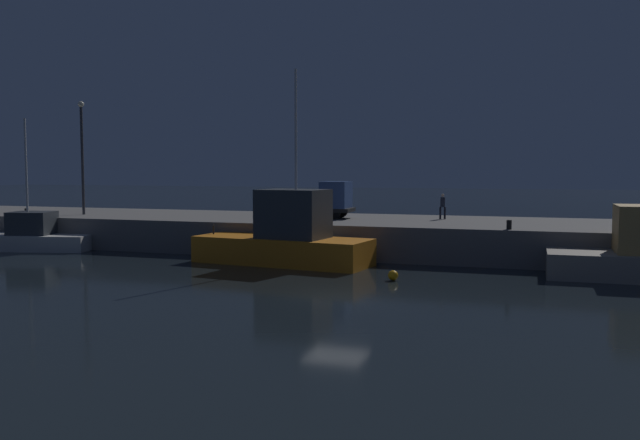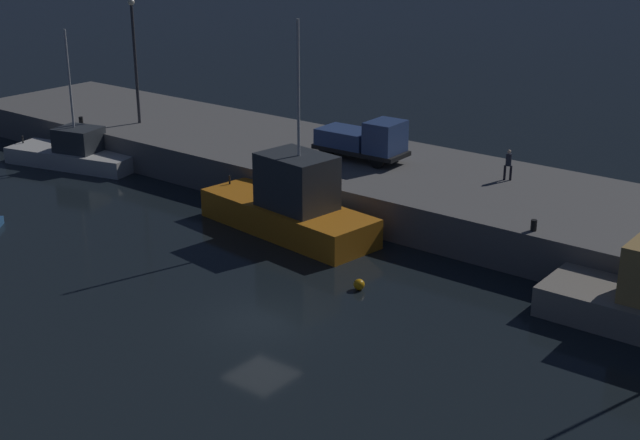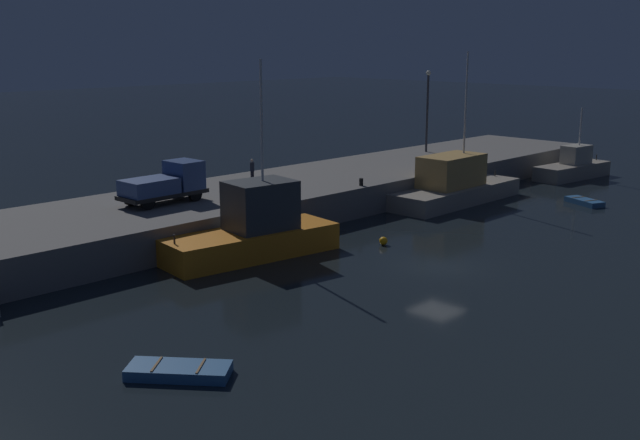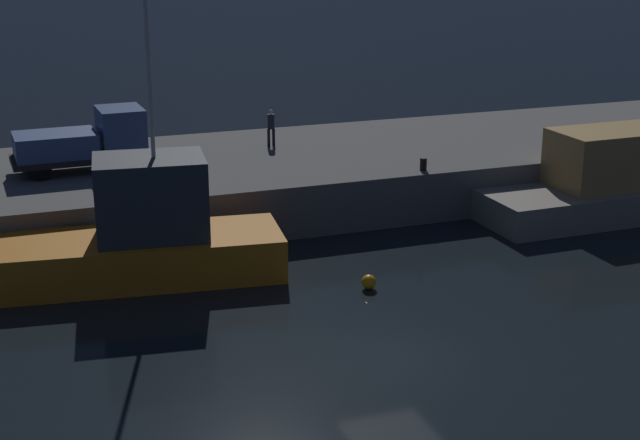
{
  "view_description": "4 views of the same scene",
  "coord_description": "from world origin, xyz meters",
  "px_view_note": "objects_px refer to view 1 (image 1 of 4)",
  "views": [
    {
      "loc": [
        8.05,
        -26.46,
        5.38
      ],
      "look_at": [
        -2.05,
        3.99,
        2.92
      ],
      "focal_mm": 37.61,
      "sensor_mm": 36.0,
      "label": 1
    },
    {
      "loc": [
        21.88,
        -23.83,
        15.97
      ],
      "look_at": [
        -1.23,
        5.47,
        2.54
      ],
      "focal_mm": 49.56,
      "sensor_mm": 36.0,
      "label": 2
    },
    {
      "loc": [
        -32.32,
        -23.23,
        11.77
      ],
      "look_at": [
        -5.0,
        3.97,
        2.74
      ],
      "focal_mm": 42.88,
      "sensor_mm": 36.0,
      "label": 3
    },
    {
      "loc": [
        -10.07,
        -21.39,
        11.53
      ],
      "look_at": [
        -0.57,
        4.47,
        2.77
      ],
      "focal_mm": 52.01,
      "sensor_mm": 36.0,
      "label": 4
    }
  ],
  "objects_px": {
    "lamp_post_west": "(82,149)",
    "mooring_buoy_near": "(393,275)",
    "dockworker": "(443,205)",
    "utility_truck": "(316,200)",
    "fishing_boat_orange": "(27,237)",
    "bollard_central": "(509,225)",
    "fishing_boat_blue": "(286,238)",
    "bollard_east": "(27,212)"
  },
  "relations": [
    {
      "from": "mooring_buoy_near",
      "to": "utility_truck",
      "type": "height_order",
      "value": "utility_truck"
    },
    {
      "from": "fishing_boat_blue",
      "to": "utility_truck",
      "type": "height_order",
      "value": "fishing_boat_blue"
    },
    {
      "from": "fishing_boat_blue",
      "to": "dockworker",
      "type": "distance_m",
      "value": 11.81
    },
    {
      "from": "fishing_boat_orange",
      "to": "mooring_buoy_near",
      "type": "bearing_deg",
      "value": -9.75
    },
    {
      "from": "fishing_boat_blue",
      "to": "fishing_boat_orange",
      "type": "height_order",
      "value": "fishing_boat_blue"
    },
    {
      "from": "bollard_central",
      "to": "fishing_boat_orange",
      "type": "bearing_deg",
      "value": -176.45
    },
    {
      "from": "fishing_boat_orange",
      "to": "bollard_east",
      "type": "height_order",
      "value": "fishing_boat_orange"
    },
    {
      "from": "mooring_buoy_near",
      "to": "bollard_east",
      "type": "bearing_deg",
      "value": 167.01
    },
    {
      "from": "fishing_boat_blue",
      "to": "mooring_buoy_near",
      "type": "bearing_deg",
      "value": -27.52
    },
    {
      "from": "fishing_boat_blue",
      "to": "bollard_east",
      "type": "xyz_separation_m",
      "value": [
        -20.43,
        2.7,
        0.87
      ]
    },
    {
      "from": "fishing_boat_orange",
      "to": "bollard_central",
      "type": "relative_size",
      "value": 18.27
    },
    {
      "from": "fishing_boat_blue",
      "to": "dockworker",
      "type": "bearing_deg",
      "value": 50.13
    },
    {
      "from": "fishing_boat_blue",
      "to": "mooring_buoy_near",
      "type": "xyz_separation_m",
      "value": [
        6.94,
        -3.62,
        -1.24
      ]
    },
    {
      "from": "fishing_boat_blue",
      "to": "bollard_central",
      "type": "xyz_separation_m",
      "value": [
        12.0,
        2.71,
        0.85
      ]
    },
    {
      "from": "bollard_central",
      "to": "bollard_east",
      "type": "relative_size",
      "value": 0.93
    },
    {
      "from": "lamp_post_west",
      "to": "mooring_buoy_near",
      "type": "bearing_deg",
      "value": -20.19
    },
    {
      "from": "fishing_boat_orange",
      "to": "lamp_post_west",
      "type": "height_order",
      "value": "lamp_post_west"
    },
    {
      "from": "lamp_post_west",
      "to": "bollard_central",
      "type": "xyz_separation_m",
      "value": [
        29.85,
        -2.79,
        -4.48
      ]
    },
    {
      "from": "mooring_buoy_near",
      "to": "utility_truck",
      "type": "bearing_deg",
      "value": 124.72
    },
    {
      "from": "fishing_boat_blue",
      "to": "fishing_boat_orange",
      "type": "xyz_separation_m",
      "value": [
        -18.78,
        0.8,
        -0.64
      ]
    },
    {
      "from": "lamp_post_west",
      "to": "bollard_central",
      "type": "height_order",
      "value": "lamp_post_west"
    },
    {
      "from": "fishing_boat_blue",
      "to": "lamp_post_west",
      "type": "distance_m",
      "value": 19.43
    },
    {
      "from": "mooring_buoy_near",
      "to": "utility_truck",
      "type": "xyz_separation_m",
      "value": [
        -7.64,
        11.02,
        3.02
      ]
    },
    {
      "from": "fishing_boat_orange",
      "to": "lamp_post_west",
      "type": "relative_size",
      "value": 1.16
    },
    {
      "from": "dockworker",
      "to": "utility_truck",
      "type": "bearing_deg",
      "value": -169.08
    },
    {
      "from": "mooring_buoy_near",
      "to": "lamp_post_west",
      "type": "xyz_separation_m",
      "value": [
        -24.79,
        9.12,
        6.57
      ]
    },
    {
      "from": "utility_truck",
      "to": "dockworker",
      "type": "relative_size",
      "value": 3.32
    },
    {
      "from": "dockworker",
      "to": "bollard_central",
      "type": "bearing_deg",
      "value": -54.42
    },
    {
      "from": "fishing_boat_orange",
      "to": "dockworker",
      "type": "bearing_deg",
      "value": 17.3
    },
    {
      "from": "fishing_boat_blue",
      "to": "bollard_east",
      "type": "relative_size",
      "value": 19.74
    },
    {
      "from": "lamp_post_west",
      "to": "bollard_east",
      "type": "bearing_deg",
      "value": -132.52
    },
    {
      "from": "utility_truck",
      "to": "fishing_boat_orange",
      "type": "bearing_deg",
      "value": -159.94
    },
    {
      "from": "utility_truck",
      "to": "bollard_central",
      "type": "bearing_deg",
      "value": -20.28
    },
    {
      "from": "dockworker",
      "to": "bollard_central",
      "type": "xyz_separation_m",
      "value": [
        4.49,
        -6.28,
        -0.69
      ]
    },
    {
      "from": "mooring_buoy_near",
      "to": "lamp_post_west",
      "type": "bearing_deg",
      "value": 159.81
    },
    {
      "from": "bollard_central",
      "to": "bollard_east",
      "type": "bearing_deg",
      "value": -179.97
    },
    {
      "from": "fishing_boat_orange",
      "to": "dockworker",
      "type": "xyz_separation_m",
      "value": [
        26.29,
        8.19,
        2.18
      ]
    },
    {
      "from": "utility_truck",
      "to": "dockworker",
      "type": "distance_m",
      "value": 8.36
    },
    {
      "from": "mooring_buoy_near",
      "to": "bollard_central",
      "type": "relative_size",
      "value": 0.97
    },
    {
      "from": "dockworker",
      "to": "fishing_boat_orange",
      "type": "bearing_deg",
      "value": -162.7
    },
    {
      "from": "lamp_post_west",
      "to": "utility_truck",
      "type": "bearing_deg",
      "value": 6.33
    },
    {
      "from": "fishing_boat_orange",
      "to": "fishing_boat_blue",
      "type": "bearing_deg",
      "value": -2.45
    }
  ]
}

